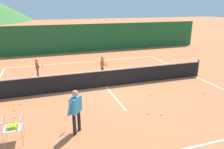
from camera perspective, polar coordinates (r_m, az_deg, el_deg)
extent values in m
plane|color=#C67042|center=(11.91, -1.63, -3.26)|extent=(120.00, 120.00, 0.00)
cube|color=white|center=(17.24, -7.16, 3.40)|extent=(11.77, 0.08, 0.01)
cube|color=white|center=(14.61, 21.05, -0.39)|extent=(0.08, 11.72, 0.01)
cube|color=white|center=(11.91, -1.63, -3.24)|extent=(0.08, 6.01, 0.01)
cylinder|color=#333338|center=(14.61, 21.95, 1.64)|extent=(0.08, 0.08, 1.05)
cube|color=black|center=(11.75, -1.65, -1.17)|extent=(12.13, 0.02, 0.92)
cube|color=white|center=(11.60, -1.67, 1.10)|extent=(12.13, 0.03, 0.06)
cylinder|color=black|center=(7.69, -10.02, -12.98)|extent=(0.12, 0.12, 0.80)
cylinder|color=black|center=(7.91, -8.81, -11.96)|extent=(0.12, 0.12, 0.80)
cube|color=#338CBF|center=(7.48, -9.67, -7.96)|extent=(0.48, 0.50, 0.56)
sphere|color=tan|center=(7.30, -9.85, -4.96)|extent=(0.22, 0.22, 0.22)
cylinder|color=#338CBF|center=(7.32, -11.26, -8.95)|extent=(0.22, 0.21, 0.55)
cylinder|color=#338CBF|center=(7.72, -8.84, -7.37)|extent=(0.18, 0.17, 0.55)
torus|color=#262628|center=(7.87, -10.45, -7.29)|extent=(0.21, 0.23, 0.29)
cylinder|color=black|center=(7.75, -8.91, -7.62)|extent=(0.18, 0.17, 0.03)
cylinder|color=navy|center=(14.05, -19.18, 0.38)|extent=(0.09, 0.09, 0.60)
cylinder|color=navy|center=(13.83, -19.17, 0.11)|extent=(0.09, 0.09, 0.60)
cube|color=#E55926|center=(13.80, -19.39, 2.27)|extent=(0.17, 0.36, 0.42)
sphere|color=#996B4C|center=(13.73, -19.53, 3.56)|extent=(0.17, 0.17, 0.17)
cylinder|color=#E55926|center=(14.01, -19.18, 2.41)|extent=(0.16, 0.07, 0.41)
cylinder|color=#E55926|center=(13.61, -19.24, 1.94)|extent=(0.13, 0.07, 0.41)
torus|color=#262628|center=(13.61, -18.12, 2.11)|extent=(0.03, 0.29, 0.29)
cylinder|color=black|center=(13.61, -19.15, 2.01)|extent=(0.22, 0.03, 0.03)
cylinder|color=black|center=(13.79, -2.47, 1.12)|extent=(0.09, 0.09, 0.62)
cylinder|color=black|center=(13.56, -2.66, 0.83)|extent=(0.09, 0.09, 0.62)
cube|color=#E55926|center=(13.53, -2.60, 3.12)|extent=(0.32, 0.41, 0.44)
sphere|color=#996B4C|center=(13.45, -2.62, 4.49)|extent=(0.17, 0.17, 0.17)
cylinder|color=#E55926|center=(13.73, -2.21, 3.24)|extent=(0.18, 0.14, 0.43)
cylinder|color=#E55926|center=(13.33, -2.64, 2.76)|extent=(0.15, 0.12, 0.43)
torus|color=#262628|center=(13.28, -1.50, 2.74)|extent=(0.15, 0.27, 0.29)
cylinder|color=black|center=(13.32, -2.54, 2.78)|extent=(0.21, 0.12, 0.03)
cylinder|color=#B7B7BC|center=(8.15, -26.60, -12.49)|extent=(0.02, 0.02, 0.89)
cylinder|color=#B7B7BC|center=(8.07, -22.61, -12.22)|extent=(0.02, 0.02, 0.89)
cylinder|color=#B7B7BC|center=(7.68, -27.14, -14.55)|extent=(0.02, 0.02, 0.89)
cylinder|color=#B7B7BC|center=(7.59, -22.85, -14.29)|extent=(0.02, 0.02, 0.89)
cube|color=#B7B7BC|center=(7.82, -24.91, -12.71)|extent=(0.56, 0.56, 0.01)
cube|color=#B7B7BC|center=(7.91, -25.04, -9.57)|extent=(0.56, 0.02, 0.02)
cube|color=#B7B7BC|center=(7.41, -25.47, -11.51)|extent=(0.56, 0.02, 0.02)
cube|color=#B7B7BC|center=(7.71, -27.33, -10.65)|extent=(0.02, 0.56, 0.02)
cube|color=#B7B7BC|center=(7.62, -23.13, -10.35)|extent=(0.02, 0.56, 0.02)
sphere|color=yellow|center=(7.71, -26.04, -13.03)|extent=(0.07, 0.07, 0.07)
sphere|color=yellow|center=(7.76, -25.95, -12.77)|extent=(0.07, 0.07, 0.07)
sphere|color=yellow|center=(7.82, -25.91, -12.58)|extent=(0.07, 0.07, 0.07)
sphere|color=yellow|center=(7.88, -25.83, -12.33)|extent=(0.07, 0.07, 0.07)
sphere|color=yellow|center=(7.93, -25.83, -12.09)|extent=(0.07, 0.07, 0.07)
sphere|color=yellow|center=(7.70, -25.48, -13.01)|extent=(0.07, 0.07, 0.07)
sphere|color=yellow|center=(7.76, -25.50, -12.73)|extent=(0.07, 0.07, 0.07)
sphere|color=yellow|center=(7.81, -25.39, -12.53)|extent=(0.07, 0.07, 0.07)
sphere|color=yellow|center=(7.87, -25.33, -12.28)|extent=(0.07, 0.07, 0.07)
sphere|color=yellow|center=(7.93, -25.30, -12.07)|extent=(0.07, 0.07, 0.07)
sphere|color=yellow|center=(7.69, -25.02, -12.98)|extent=(0.07, 0.07, 0.07)
sphere|color=yellow|center=(7.75, -25.03, -12.71)|extent=(0.07, 0.07, 0.07)
sphere|color=yellow|center=(7.80, -24.92, -12.51)|extent=(0.07, 0.07, 0.07)
sphere|color=yellow|center=(7.85, -24.94, -12.28)|extent=(0.07, 0.07, 0.07)
sphere|color=yellow|center=(7.91, -24.88, -12.02)|extent=(0.07, 0.07, 0.07)
sphere|color=yellow|center=(7.67, -24.53, -12.94)|extent=(0.07, 0.07, 0.07)
sphere|color=yellow|center=(7.74, -24.50, -12.68)|extent=(0.07, 0.07, 0.07)
sphere|color=yellow|center=(7.79, -24.48, -12.46)|extent=(0.07, 0.07, 0.07)
sphere|color=yellow|center=(7.85, -24.39, -12.22)|extent=(0.07, 0.07, 0.07)
sphere|color=yellow|center=(7.90, -24.40, -11.98)|extent=(0.07, 0.07, 0.07)
sphere|color=yellow|center=(7.67, -24.08, -12.94)|extent=(0.07, 0.07, 0.07)
sphere|color=yellow|center=(7.73, -24.01, -12.67)|extent=(0.07, 0.07, 0.07)
sphere|color=yellow|center=(7.79, -24.00, -12.39)|extent=(0.07, 0.07, 0.07)
sphere|color=yellow|center=(7.84, -23.90, -12.18)|extent=(0.07, 0.07, 0.07)
sphere|color=yellow|center=(7.89, -23.92, -12.00)|extent=(0.07, 0.07, 0.07)
sphere|color=yellow|center=(7.69, -26.07, -12.68)|extent=(0.07, 0.07, 0.07)
sphere|color=yellow|center=(7.74, -26.00, -12.47)|extent=(0.07, 0.07, 0.07)
sphere|color=yellow|center=(7.80, -25.99, -12.21)|extent=(0.07, 0.07, 0.07)
sphere|color=yellow|center=(7.84, -25.87, -11.97)|extent=(0.07, 0.07, 0.07)
sphere|color=yellow|center=(7.91, -25.81, -11.73)|extent=(0.07, 0.07, 0.07)
sphere|color=yellow|center=(7.68, -25.59, -12.66)|extent=(0.07, 0.07, 0.07)
sphere|color=yellow|center=(7.73, -25.51, -12.41)|extent=(0.07, 0.07, 0.07)
sphere|color=yellow|center=(7.79, -25.43, -12.17)|extent=(0.07, 0.07, 0.07)
sphere|color=yellow|center=(7.84, -25.41, -11.98)|extent=(0.07, 0.07, 0.07)
sphere|color=yellow|center=(7.90, -25.41, -11.69)|extent=(0.07, 0.07, 0.07)
sphere|color=yellow|center=(7.66, -25.11, -12.59)|extent=(0.07, 0.07, 0.07)
sphere|color=yellow|center=(7.72, -25.01, -12.37)|extent=(0.07, 0.07, 0.07)
sphere|color=yellow|center=(7.78, -24.98, -12.16)|extent=(0.07, 0.07, 0.07)
sphere|color=yellow|center=(7.83, -24.94, -11.89)|extent=(0.07, 0.07, 0.07)
sphere|color=yellow|center=(7.89, -24.89, -11.66)|extent=(0.07, 0.07, 0.07)
sphere|color=yellow|center=(7.66, -24.55, -12.59)|extent=(0.07, 0.07, 0.07)
sphere|color=yellow|center=(7.71, -24.57, -12.34)|extent=(0.07, 0.07, 0.07)
sphere|color=yellow|center=(7.76, -24.47, -12.10)|extent=(0.07, 0.07, 0.07)
sphere|color=yellow|center=(7.82, -24.43, -11.90)|extent=(0.07, 0.07, 0.07)
sphere|color=yellow|center=(9.18, 9.76, -10.13)|extent=(0.07, 0.07, 0.07)
sphere|color=yellow|center=(10.68, -23.21, -7.20)|extent=(0.07, 0.07, 0.07)
sphere|color=yellow|center=(11.00, 10.34, -5.23)|extent=(0.07, 0.07, 0.07)
sphere|color=yellow|center=(9.18, 13.09, -10.34)|extent=(0.07, 0.07, 0.07)
sphere|color=yellow|center=(9.61, -24.55, -10.26)|extent=(0.07, 0.07, 0.07)
sphere|color=yellow|center=(11.90, 23.36, -4.65)|extent=(0.07, 0.07, 0.07)
sphere|color=yellow|center=(10.19, -24.57, -8.64)|extent=(0.07, 0.07, 0.07)
cube|color=#1E5B2D|center=(20.71, -9.47, 9.47)|extent=(25.90, 0.08, 2.63)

